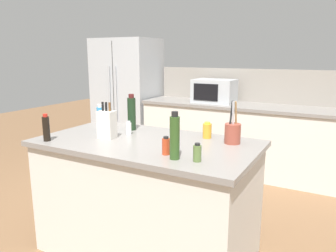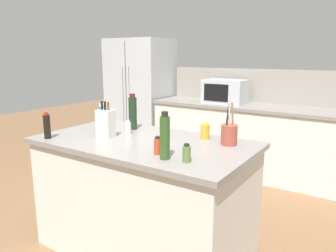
# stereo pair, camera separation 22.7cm
# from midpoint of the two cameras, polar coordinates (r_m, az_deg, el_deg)

# --- Properties ---
(ground_plane) EXTENTS (14.00, 14.00, 0.00)m
(ground_plane) POSITION_cam_midpoint_polar(r_m,az_deg,el_deg) (2.94, -5.88, -20.61)
(ground_plane) COLOR brown
(back_counter_run) EXTENTS (3.14, 0.66, 0.94)m
(back_counter_run) POSITION_cam_midpoint_polar(r_m,az_deg,el_deg) (4.50, 13.33, -2.42)
(back_counter_run) COLOR beige
(back_counter_run) RESTS_ON ground_plane
(wall_backsplash) EXTENTS (3.10, 0.03, 0.46)m
(wall_backsplash) POSITION_cam_midpoint_polar(r_m,az_deg,el_deg) (4.68, 14.80, 6.76)
(wall_backsplash) COLOR gray
(wall_backsplash) RESTS_ON back_counter_run
(kitchen_island) EXTENTS (1.70, 0.94, 0.94)m
(kitchen_island) POSITION_cam_midpoint_polar(r_m,az_deg,el_deg) (2.71, -6.10, -12.21)
(kitchen_island) COLOR beige
(kitchen_island) RESTS_ON ground_plane
(refrigerator) EXTENTS (0.96, 0.75, 1.84)m
(refrigerator) POSITION_cam_midpoint_polar(r_m,az_deg,el_deg) (5.38, -8.27, 5.02)
(refrigerator) COLOR #ADB2B7
(refrigerator) RESTS_ON ground_plane
(microwave) EXTENTS (0.56, 0.39, 0.32)m
(microwave) POSITION_cam_midpoint_polar(r_m,az_deg,el_deg) (4.57, 6.65, 6.07)
(microwave) COLOR #ADB2B7
(microwave) RESTS_ON back_counter_run
(knife_block) EXTENTS (0.14, 0.11, 0.29)m
(knife_block) POSITION_cam_midpoint_polar(r_m,az_deg,el_deg) (2.66, -13.03, 0.27)
(knife_block) COLOR beige
(knife_block) RESTS_ON kitchen_island
(utensil_crock) EXTENTS (0.12, 0.12, 0.32)m
(utensil_crock) POSITION_cam_midpoint_polar(r_m,az_deg,el_deg) (2.47, 8.63, -1.18)
(utensil_crock) COLOR brown
(utensil_crock) RESTS_ON kitchen_island
(dish_soap_bottle) EXTENTS (0.06, 0.06, 0.24)m
(dish_soap_bottle) POSITION_cam_midpoint_polar(r_m,az_deg,el_deg) (2.92, -13.86, 1.25)
(dish_soap_bottle) COLOR #3384BC
(dish_soap_bottle) RESTS_ON kitchen_island
(salt_shaker) EXTENTS (0.05, 0.05, 0.11)m
(salt_shaker) POSITION_cam_midpoint_polar(r_m,az_deg,el_deg) (2.76, -9.23, -0.40)
(salt_shaker) COLOR silver
(salt_shaker) RESTS_ON kitchen_island
(spice_jar_oregano) EXTENTS (0.05, 0.05, 0.12)m
(spice_jar_oregano) POSITION_cam_midpoint_polar(r_m,az_deg,el_deg) (2.04, 1.94, -4.75)
(spice_jar_oregano) COLOR #567038
(spice_jar_oregano) RESTS_ON kitchen_island
(spice_jar_paprika) EXTENTS (0.05, 0.05, 0.12)m
(spice_jar_paprika) POSITION_cam_midpoint_polar(r_m,az_deg,el_deg) (2.18, -3.34, -3.54)
(spice_jar_paprika) COLOR #B73D1E
(spice_jar_paprika) RESTS_ON kitchen_island
(soy_sauce_bottle) EXTENTS (0.05, 0.05, 0.21)m
(soy_sauce_bottle) POSITION_cam_midpoint_polar(r_m,az_deg,el_deg) (2.72, -22.72, -0.39)
(soy_sauce_bottle) COLOR black
(soy_sauce_bottle) RESTS_ON kitchen_island
(honey_jar) EXTENTS (0.07, 0.07, 0.13)m
(honey_jar) POSITION_cam_midpoint_polar(r_m,az_deg,el_deg) (2.61, 4.37, -0.82)
(honey_jar) COLOR gold
(honey_jar) RESTS_ON kitchen_island
(wine_bottle) EXTENTS (0.07, 0.07, 0.32)m
(wine_bottle) POSITION_cam_midpoint_polar(r_m,az_deg,el_deg) (2.90, -8.59, 2.21)
(wine_bottle) COLOR black
(wine_bottle) RESTS_ON kitchen_island
(olive_oil_bottle) EXTENTS (0.06, 0.06, 0.31)m
(olive_oil_bottle) POSITION_cam_midpoint_polar(r_m,az_deg,el_deg) (2.06, -1.98, -1.94)
(olive_oil_bottle) COLOR #2D4C1E
(olive_oil_bottle) RESTS_ON kitchen_island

